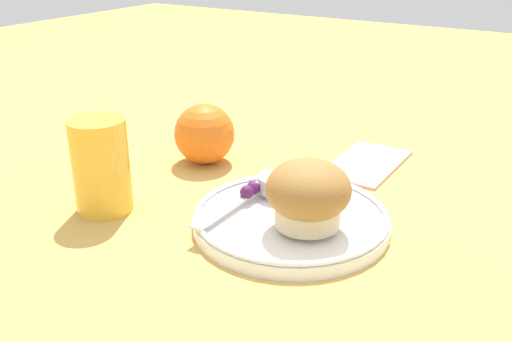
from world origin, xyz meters
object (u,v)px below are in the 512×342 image
butter_knife (244,196)px  juice_glass (101,166)px  muffin (308,194)px  orange_fruit (204,134)px

butter_knife → juice_glass: size_ratio=1.65×
muffin → orange_fruit: 0.26m
butter_knife → orange_fruit: bearing=52.9°
butter_knife → juice_glass: juice_glass is taller
juice_glass → orange_fruit: bearing=-3.8°
orange_fruit → juice_glass: (-0.18, 0.01, 0.01)m
orange_fruit → juice_glass: size_ratio=0.76×
muffin → orange_fruit: bearing=61.5°
muffin → juice_glass: size_ratio=0.80×
juice_glass → butter_knife: bearing=-61.2°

